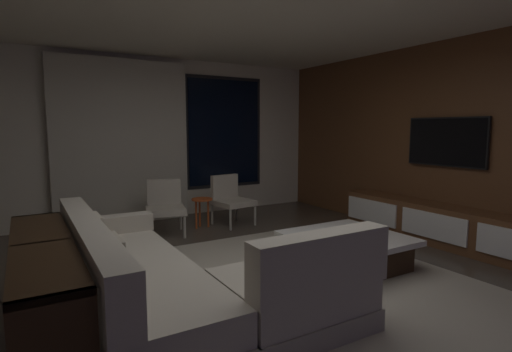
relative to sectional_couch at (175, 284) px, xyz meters
The scene contains 13 objects.
floor 0.99m from the sectional_couch, ahead, with size 9.20×9.20×0.00m, color #473D33.
back_wall_with_window 3.92m from the sectional_couch, 76.50° to the left, with size 6.60×0.30×2.70m.
media_wall 4.14m from the sectional_couch, ahead, with size 0.12×7.80×2.70m.
area_rug 1.32m from the sectional_couch, ahead, with size 3.20×3.80×0.01m, color #ADA391.
sectional_couch is the anchor object (origin of this frame).
coffee_table 2.04m from the sectional_couch, ahead, with size 1.16×1.16×0.36m.
book_stack_on_coffee_table 2.19m from the sectional_couch, ahead, with size 0.27×0.19×0.04m.
accent_chair_near_window 3.21m from the sectional_couch, 55.10° to the left, with size 0.62×0.64×0.78m.
accent_chair_by_curtain 2.70m from the sectional_couch, 73.77° to the left, with size 0.66×0.67×0.78m.
side_stool 2.95m from the sectional_couch, 62.88° to the left, with size 0.32×0.32×0.46m.
media_console 3.72m from the sectional_couch, ahead, with size 0.46×3.10×0.52m.
mounted_tv 4.05m from the sectional_couch, ahead, with size 0.05×1.13×0.65m.
console_table_behind_couch 0.93m from the sectional_couch, behind, with size 0.40×2.10×0.74m.
Camera 1 is at (-1.94, -3.03, 1.54)m, focal length 27.89 mm.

